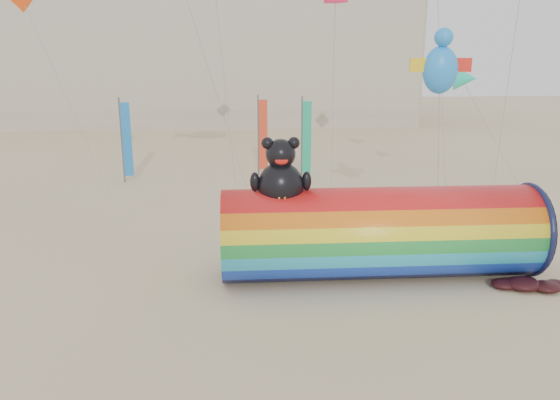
{
  "coord_description": "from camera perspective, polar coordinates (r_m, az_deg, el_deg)",
  "views": [
    {
      "loc": [
        -0.91,
        -18.38,
        7.81
      ],
      "look_at": [
        0.5,
        1.5,
        2.4
      ],
      "focal_mm": 35.0,
      "sensor_mm": 36.0,
      "label": 1
    }
  ],
  "objects": [
    {
      "name": "hotel_building",
      "position": [
        65.32,
        -14.47,
        16.93
      ],
      "size": [
        60.4,
        15.4,
        20.6
      ],
      "color": "#B7AD99",
      "rests_on": "ground"
    },
    {
      "name": "windsock_assembly",
      "position": [
        19.66,
        10.34,
        -3.14
      ],
      "size": [
        11.18,
        3.41,
        5.15
      ],
      "color": "red",
      "rests_on": "ground"
    },
    {
      "name": "kite_handler",
      "position": [
        21.57,
        23.2,
        -4.9
      ],
      "size": [
        0.64,
        0.43,
        1.71
      ],
      "primitive_type": "imported",
      "rotation": [
        0.0,
        0.0,
        3.17
      ],
      "color": "#56585D",
      "rests_on": "ground"
    },
    {
      "name": "festival_banners",
      "position": [
        34.53,
        -5.02,
        6.52
      ],
      "size": [
        11.7,
        1.52,
        5.2
      ],
      "color": "#59595E",
      "rests_on": "ground"
    },
    {
      "name": "fabric_bundle",
      "position": [
        20.61,
        24.53,
        -8.01
      ],
      "size": [
        2.62,
        1.35,
        0.41
      ],
      "color": "#3F0B0D",
      "rests_on": "ground"
    },
    {
      "name": "ground",
      "position": [
        19.99,
        -1.14,
        -7.81
      ],
      "size": [
        160.0,
        160.0,
        0.0
      ],
      "primitive_type": "plane",
      "color": "#CCB58C",
      "rests_on": "ground"
    }
  ]
}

